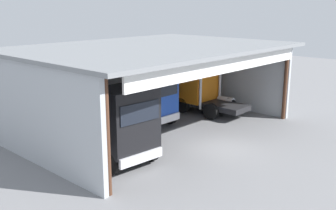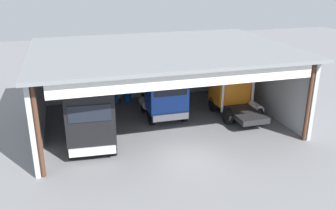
{
  "view_description": "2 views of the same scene",
  "coord_description": "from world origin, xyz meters",
  "px_view_note": "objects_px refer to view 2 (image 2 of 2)",
  "views": [
    {
      "loc": [
        -16.55,
        -11.42,
        7.4
      ],
      "look_at": [
        0.0,
        3.78,
        1.71
      ],
      "focal_mm": 42.32,
      "sensor_mm": 36.0,
      "label": 1
    },
    {
      "loc": [
        -5.86,
        -16.57,
        9.55
      ],
      "look_at": [
        0.0,
        3.78,
        1.71
      ],
      "focal_mm": 38.8,
      "sensor_mm": 36.0,
      "label": 2
    }
  ],
  "objects_px": {
    "oil_drum": "(128,96)",
    "tool_cart": "(112,97)",
    "truck_black_left_bay": "(90,119)",
    "truck_orange_right_bay": "(233,87)",
    "truck_blue_center_left_bay": "(165,95)"
  },
  "relations": [
    {
      "from": "truck_black_left_bay",
      "to": "oil_drum",
      "type": "bearing_deg",
      "value": -110.0
    },
    {
      "from": "truck_black_left_bay",
      "to": "truck_orange_right_bay",
      "type": "bearing_deg",
      "value": -158.72
    },
    {
      "from": "truck_black_left_bay",
      "to": "truck_blue_center_left_bay",
      "type": "relative_size",
      "value": 1.0
    },
    {
      "from": "truck_blue_center_left_bay",
      "to": "tool_cart",
      "type": "height_order",
      "value": "truck_blue_center_left_bay"
    },
    {
      "from": "truck_blue_center_left_bay",
      "to": "tool_cart",
      "type": "distance_m",
      "value": 5.31
    },
    {
      "from": "truck_orange_right_bay",
      "to": "tool_cart",
      "type": "xyz_separation_m",
      "value": [
        -7.93,
        4.49,
        -1.43
      ]
    },
    {
      "from": "truck_black_left_bay",
      "to": "truck_orange_right_bay",
      "type": "height_order",
      "value": "truck_orange_right_bay"
    },
    {
      "from": "truck_black_left_bay",
      "to": "truck_orange_right_bay",
      "type": "relative_size",
      "value": 0.95
    },
    {
      "from": "oil_drum",
      "to": "tool_cart",
      "type": "relative_size",
      "value": 0.9
    },
    {
      "from": "oil_drum",
      "to": "tool_cart",
      "type": "bearing_deg",
      "value": 174.9
    },
    {
      "from": "truck_black_left_bay",
      "to": "tool_cart",
      "type": "xyz_separation_m",
      "value": [
        2.13,
        7.61,
        -1.43
      ]
    },
    {
      "from": "truck_black_left_bay",
      "to": "truck_blue_center_left_bay",
      "type": "distance_m",
      "value": 6.23
    },
    {
      "from": "truck_black_left_bay",
      "to": "truck_blue_center_left_bay",
      "type": "height_order",
      "value": "truck_black_left_bay"
    },
    {
      "from": "truck_black_left_bay",
      "to": "truck_orange_right_bay",
      "type": "xyz_separation_m",
      "value": [
        10.06,
        3.13,
        -0.0
      ]
    },
    {
      "from": "truck_black_left_bay",
      "to": "oil_drum",
      "type": "relative_size",
      "value": 5.35
    }
  ]
}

